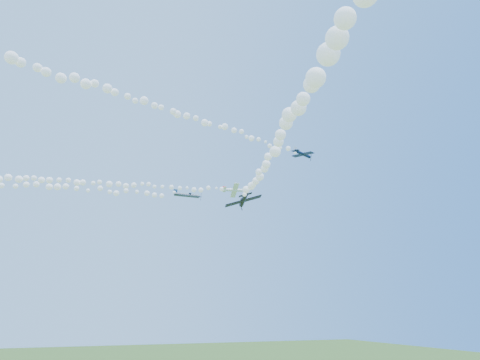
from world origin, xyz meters
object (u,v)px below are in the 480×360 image
object	(u,v)px
plane_white	(235,190)
plane_navy	(303,154)
plane_black	(243,200)
plane_grey	(187,195)

from	to	relation	value
plane_white	plane_navy	world-z (taller)	plane_navy
plane_navy	plane_black	size ratio (longest dim) A/B	0.85
plane_grey	plane_black	xyz separation A→B (m)	(9.56, -11.02, -3.09)
plane_navy	plane_grey	bearing A→B (deg)	152.38
plane_grey	plane_black	world-z (taller)	plane_grey
plane_white	plane_black	size ratio (longest dim) A/B	0.92
plane_grey	plane_navy	bearing A→B (deg)	-4.59
plane_navy	plane_white	bearing A→B (deg)	95.33
plane_white	plane_grey	world-z (taller)	plane_white
plane_white	plane_black	world-z (taller)	plane_white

